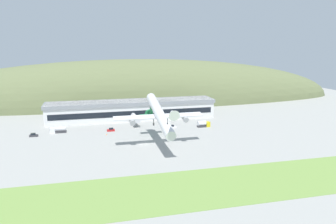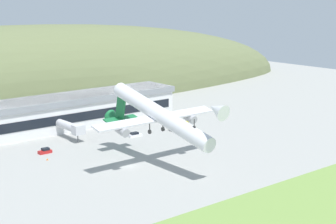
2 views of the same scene
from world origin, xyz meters
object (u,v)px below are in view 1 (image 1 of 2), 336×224
Objects in this scene: service_car_1 at (111,130)px; box_truck at (203,124)px; jetway_0 at (135,118)px; cargo_airplane at (159,115)px; service_car_2 at (34,135)px; fuel_truck at (58,130)px; service_car_0 at (172,127)px; terminal_building at (132,109)px; traffic_cone_0 at (106,134)px.

box_truck is (46.78, -3.28, 0.90)m from service_car_1.
jetway_0 is 15.98m from service_car_1.
service_car_2 is (-53.15, 27.76, -12.66)m from cargo_airplane.
jetway_0 is 1.72× the size of fuel_truck.
service_car_0 is 16.42m from box_truck.
box_truck is (33.08, -26.13, -4.57)m from terminal_building.
cargo_airplane is 54.49m from fuel_truck.
service_car_1 is at bearing -6.81° from fuel_truck.
terminal_building reaches higher than service_car_1.
box_truck is (33.53, -11.56, -2.45)m from jetway_0.
service_car_0 is at bearing -4.21° from fuel_truck.
service_car_2 is at bearing -158.73° from fuel_truck.
fuel_truck is 1.12× the size of box_truck.
service_car_0 is at bearing 65.43° from cargo_airplane.
terminal_building is 27.19m from service_car_1.
service_car_1 is 24.94m from fuel_truck.
cargo_airplane is at bearing -114.57° from service_car_0.
service_car_0 is at bearing -2.08° from service_car_1.
service_car_0 is (16.84, -23.96, -5.52)m from terminal_building.
jetway_0 is 0.28× the size of cargo_airplane.
jetway_0 reaches higher than service_car_2.
service_car_2 is at bearing -179.95° from service_car_0.
jetway_0 reaches higher than traffic_cone_0.
jetway_0 is 35.55m from box_truck.
cargo_airplane is 12.49× the size of service_car_1.
service_car_2 is (-48.58, -9.45, -3.31)m from jetway_0.
box_truck reaches higher than fuel_truck.
jetway_0 reaches higher than service_car_0.
jetway_0 is 21.89m from traffic_cone_0.
fuel_truck is at bearing 173.19° from service_car_1.
fuel_truck is (-24.75, 2.96, 0.79)m from service_car_1.
fuel_truck is (-42.56, 31.87, -11.90)m from cargo_airplane.
terminal_building is at bearing 141.70° from box_truck.
service_car_2 is 33.10m from traffic_cone_0.
cargo_airplane is at bearing -138.48° from box_truck.
service_car_1 is at bearing -147.98° from jetway_0.
terminal_building is 43.54m from fuel_truck.
terminal_building is at bearing 27.36° from fuel_truck.
service_car_1 reaches higher than service_car_0.
box_truck is 49.52m from traffic_cone_0.
service_car_2 is 11.38m from fuel_truck.
service_car_1 reaches higher than traffic_cone_0.
terminal_building is 14.72m from jetway_0.
terminal_building is 20.55× the size of service_car_0.
service_car_0 is 1.20× the size of service_car_2.
service_car_1 is at bearing 177.92° from service_car_0.
jetway_0 reaches higher than box_truck.
service_car_2 is 82.14m from box_truck.
terminal_building is 25.02× the size of service_car_1.
box_truck is at bearing -19.03° from jetway_0.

